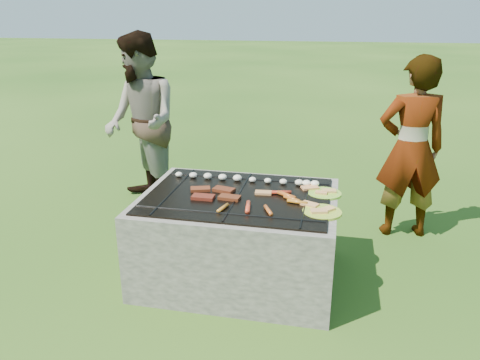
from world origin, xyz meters
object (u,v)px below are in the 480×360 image
Objects in this scene: fire_pit at (238,239)px; cook at (411,149)px; plate_far at (324,193)px; plate_near at (322,212)px; bystander at (141,123)px.

cook is (1.20, 0.96, 0.45)m from fire_pit.
plate_far and plate_near have the same top height.
bystander is (-1.15, 1.10, 0.53)m from fire_pit.
fire_pit is at bearing 163.42° from plate_near.
fire_pit is 0.88× the size of cook.
bystander is (-1.71, 1.27, 0.20)m from plate_near.
bystander reaches higher than plate_far.
cook is at bearing 45.38° from bystander.
bystander reaches higher than cook.
plate_near is 0.21× the size of cook.
bystander reaches higher than plate_near.
bystander is at bearing -14.29° from cook.
fire_pit is 0.80× the size of bystander.
bystander reaches higher than fire_pit.
plate_far is 0.18× the size of bystander.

